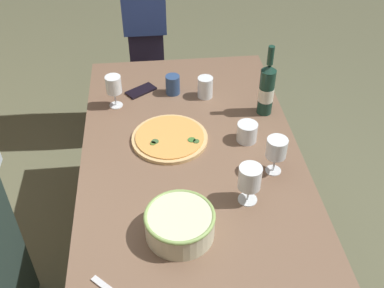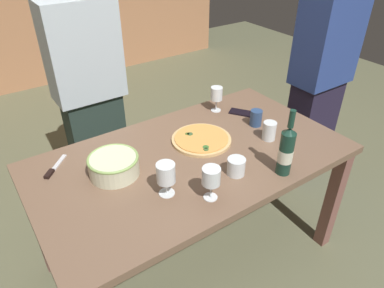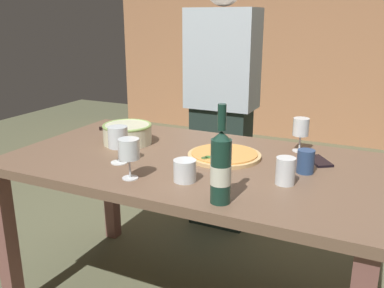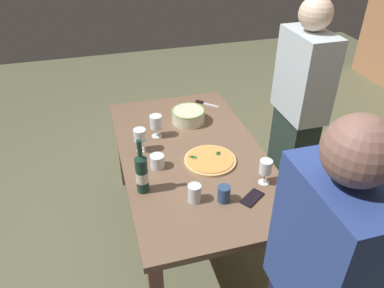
# 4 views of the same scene
# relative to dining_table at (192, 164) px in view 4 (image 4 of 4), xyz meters

# --- Properties ---
(ground_plane) EXTENTS (8.00, 8.00, 0.00)m
(ground_plane) POSITION_rel_dining_table_xyz_m (0.00, 0.00, -0.66)
(ground_plane) COLOR #606146
(dining_table) EXTENTS (1.60, 0.90, 0.75)m
(dining_table) POSITION_rel_dining_table_xyz_m (0.00, 0.00, 0.00)
(dining_table) COLOR brown
(dining_table) RESTS_ON ground
(pizza) EXTENTS (0.32, 0.32, 0.02)m
(pizza) POSITION_rel_dining_table_xyz_m (0.12, 0.08, 0.10)
(pizza) COLOR tan
(pizza) RESTS_ON dining_table
(serving_bowl) EXTENTS (0.24, 0.24, 0.10)m
(serving_bowl) POSITION_rel_dining_table_xyz_m (-0.39, 0.08, 0.15)
(serving_bowl) COLOR beige
(serving_bowl) RESTS_ON dining_table
(wine_bottle) EXTENTS (0.07, 0.07, 0.33)m
(wine_bottle) POSITION_rel_dining_table_xyz_m (0.28, -0.36, 0.22)
(wine_bottle) COLOR #17382C
(wine_bottle) RESTS_ON dining_table
(wine_glass_near_pizza) EXTENTS (0.08, 0.08, 0.16)m
(wine_glass_near_pizza) POSITION_rel_dining_table_xyz_m (-0.26, -0.18, 0.20)
(wine_glass_near_pizza) COLOR white
(wine_glass_near_pizza) RESTS_ON dining_table
(wine_glass_by_bottle) EXTENTS (0.08, 0.08, 0.16)m
(wine_glass_by_bottle) POSITION_rel_dining_table_xyz_m (-0.12, -0.31, 0.20)
(wine_glass_by_bottle) COLOR white
(wine_glass_by_bottle) RESTS_ON dining_table
(wine_glass_far_left) EXTENTS (0.07, 0.07, 0.16)m
(wine_glass_far_left) POSITION_rel_dining_table_xyz_m (0.40, 0.32, 0.20)
(wine_glass_far_left) COLOR white
(wine_glass_far_left) RESTS_ON dining_table
(cup_amber) EXTENTS (0.07, 0.07, 0.09)m
(cup_amber) POSITION_rel_dining_table_xyz_m (0.48, 0.04, 0.14)
(cup_amber) COLOR navy
(cup_amber) RESTS_ON dining_table
(cup_ceramic) EXTENTS (0.09, 0.09, 0.08)m
(cup_ceramic) POSITION_rel_dining_table_xyz_m (0.09, -0.24, 0.13)
(cup_ceramic) COLOR white
(cup_ceramic) RESTS_ON dining_table
(cup_spare) EXTENTS (0.07, 0.07, 0.10)m
(cup_spare) POSITION_rel_dining_table_xyz_m (0.43, -0.11, 0.14)
(cup_spare) COLOR white
(cup_spare) RESTS_ON dining_table
(cell_phone) EXTENTS (0.14, 0.16, 0.01)m
(cell_phone) POSITION_rel_dining_table_xyz_m (0.50, 0.20, 0.10)
(cell_phone) COLOR black
(cell_phone) RESTS_ON dining_table
(pizza_knife) EXTENTS (0.15, 0.16, 0.02)m
(pizza_knife) POSITION_rel_dining_table_xyz_m (-0.62, 0.27, 0.10)
(pizza_knife) COLOR silver
(pizza_knife) RESTS_ON dining_table
(person_guest_left) EXTENTS (0.43, 0.24, 1.62)m
(person_guest_left) POSITION_rel_dining_table_xyz_m (-0.20, 0.86, 0.16)
(person_guest_left) COLOR #24342E
(person_guest_left) RESTS_ON ground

